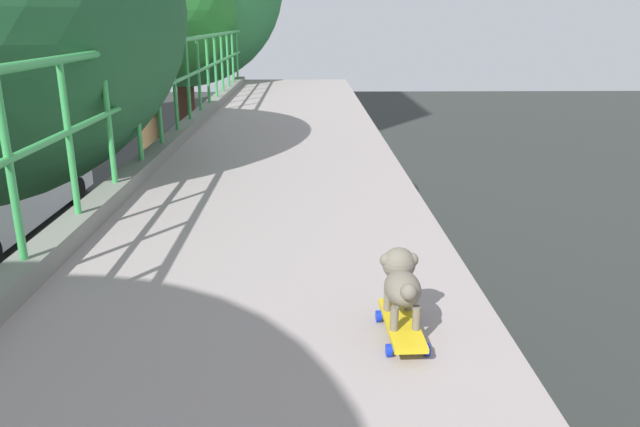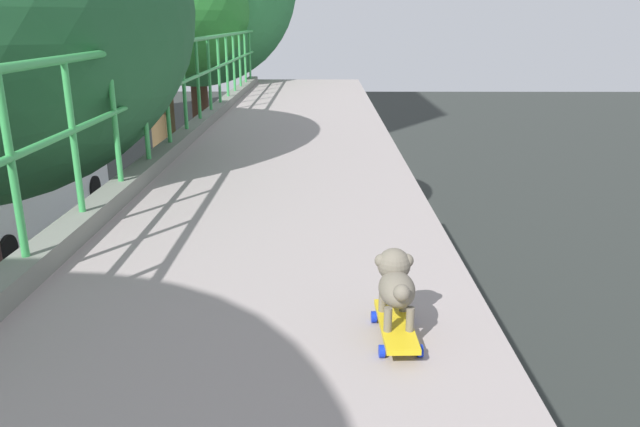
# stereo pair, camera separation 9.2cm
# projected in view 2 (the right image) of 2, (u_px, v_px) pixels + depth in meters

# --- Properties ---
(city_bus) EXTENTS (2.77, 10.90, 3.50)m
(city_bus) POSITION_uv_depth(u_px,v_px,m) (7.00, 175.00, 19.58)
(city_bus) COLOR white
(city_bus) RESTS_ON ground
(roadside_tree_far) EXTENTS (4.16, 4.16, 8.41)m
(roadside_tree_far) POSITION_uv_depth(u_px,v_px,m) (155.00, 18.00, 13.25)
(roadside_tree_far) COLOR #4C3C24
(roadside_tree_far) RESTS_ON ground
(toy_skateboard) EXTENTS (0.20, 0.48, 0.08)m
(toy_skateboard) POSITION_uv_depth(u_px,v_px,m) (396.00, 326.00, 2.71)
(toy_skateboard) COLOR gold
(toy_skateboard) RESTS_ON overpass_deck
(small_dog) EXTENTS (0.18, 0.38, 0.30)m
(small_dog) POSITION_uv_depth(u_px,v_px,m) (396.00, 280.00, 2.70)
(small_dog) COLOR #696254
(small_dog) RESTS_ON toy_skateboard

